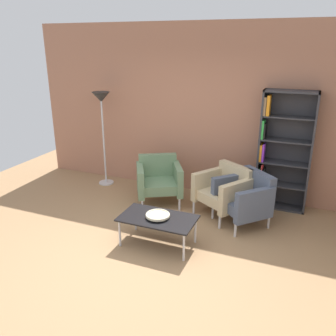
{
  "coord_description": "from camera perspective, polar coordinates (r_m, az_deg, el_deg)",
  "views": [
    {
      "loc": [
        1.73,
        -3.35,
        2.57
      ],
      "look_at": [
        0.02,
        0.84,
        0.95
      ],
      "focal_mm": 37.72,
      "sensor_mm": 36.0,
      "label": 1
    }
  ],
  "objects": [
    {
      "name": "floor_lamp_torchiere",
      "position": [
        6.53,
        -10.67,
        9.46
      ],
      "size": [
        0.32,
        0.32,
        1.74
      ],
      "color": "silver",
      "rests_on": "ground_plane"
    },
    {
      "name": "brick_back_panel",
      "position": [
        6.16,
        5.65,
        9.12
      ],
      "size": [
        6.4,
        0.12,
        2.9
      ],
      "primitive_type": "cube",
      "color": "#A87056",
      "rests_on": "ground_plane"
    },
    {
      "name": "bookshelf_tall",
      "position": [
        5.85,
        17.79,
        2.54
      ],
      "size": [
        0.8,
        0.3,
        1.9
      ],
      "color": "#333338",
      "rests_on": "ground_plane"
    },
    {
      "name": "armchair_near_window",
      "position": [
        5.52,
        9.1,
        -3.54
      ],
      "size": [
        0.94,
        0.92,
        0.78
      ],
      "rotation": [
        0.0,
        0.0,
        -0.57
      ],
      "color": "#C6B289",
      "rests_on": "ground_plane"
    },
    {
      "name": "coffee_table_low",
      "position": [
        4.69,
        -1.66,
        -8.33
      ],
      "size": [
        1.0,
        0.56,
        0.4
      ],
      "color": "black",
      "rests_on": "ground_plane"
    },
    {
      "name": "ground_plane",
      "position": [
        4.56,
        -4.33,
        -14.65
      ],
      "size": [
        8.32,
        8.32,
        0.0
      ],
      "primitive_type": "plane",
      "color": "#9E7751"
    },
    {
      "name": "decorative_bowl",
      "position": [
        4.66,
        -1.67,
        -7.61
      ],
      "size": [
        0.32,
        0.32,
        0.05
      ],
      "color": "beige",
      "rests_on": "coffee_table_low"
    },
    {
      "name": "armchair_corner_red",
      "position": [
        5.89,
        -1.49,
        -1.79
      ],
      "size": [
        0.93,
        0.91,
        0.78
      ],
      "rotation": [
        0.0,
        0.0,
        0.51
      ],
      "color": "slate",
      "rests_on": "ground_plane"
    },
    {
      "name": "armchair_spare_guest",
      "position": [
        5.34,
        12.35,
        -4.62
      ],
      "size": [
        0.95,
        0.95,
        0.78
      ],
      "rotation": [
        0.0,
        0.0,
        -0.76
      ],
      "color": "#4C566B",
      "rests_on": "ground_plane"
    }
  ]
}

